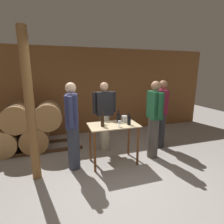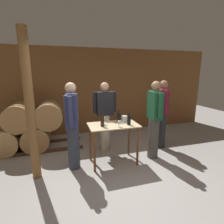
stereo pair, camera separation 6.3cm
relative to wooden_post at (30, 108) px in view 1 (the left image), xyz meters
The scene contains 15 objects.
ground_plane 2.04m from the wooden_post, 17.20° to the right, with size 14.00×14.00×0.00m, color #9E9993.
back_wall 2.72m from the wooden_post, 57.36° to the left, with size 8.40×0.05×2.70m.
barrel_rack 1.58m from the wooden_post, 102.83° to the left, with size 2.97×0.79×1.24m.
tasting_table 1.70m from the wooden_post, ahead, with size 1.05×0.62×0.88m.
wooden_post is the anchor object (origin of this frame).
wine_bottle_far_left 1.36m from the wooden_post, ahead, with size 0.08×0.08×0.32m.
wine_bottle_left 1.78m from the wooden_post, ahead, with size 0.08×0.08×0.28m.
wine_bottle_center 1.91m from the wooden_post, ahead, with size 0.08×0.08×0.26m.
wine_glass_near_left 1.42m from the wooden_post, ahead, with size 0.06×0.06×0.16m.
wine_glass_near_center 1.67m from the wooden_post, ahead, with size 0.06×0.06×0.13m.
ice_bucket 1.92m from the wooden_post, ahead, with size 0.13×0.13×0.14m.
person_host 0.84m from the wooden_post, 10.21° to the left, with size 0.29×0.58×1.78m.
person_visitor_with_scarf 1.79m from the wooden_post, 26.78° to the left, with size 0.59×0.24×1.73m.
person_visitor_bearded 2.56m from the wooden_post, ahead, with size 0.25×0.59×1.78m.
person_visitor_near_door 3.09m from the wooden_post, 10.14° to the left, with size 0.34×0.56×1.77m.
Camera 1 is at (-1.00, -2.82, 1.97)m, focal length 28.00 mm.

